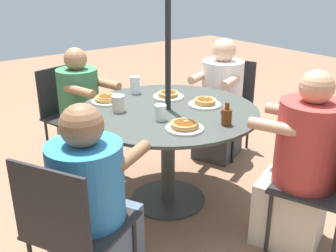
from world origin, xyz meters
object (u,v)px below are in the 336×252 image
Objects in this scene: pancake_plate_d at (205,103)px; diner_north at (92,209)px; syrup_bottle at (227,116)px; diner_west at (82,115)px; patio_chair_west at (69,109)px; pancake_plate_c at (184,126)px; patio_chair_east at (330,180)px; diner_east at (300,171)px; coffee_cup at (118,104)px; pancake_plate_a at (107,99)px; patio_table at (168,128)px; pancake_plate_b at (168,95)px; patio_chair_north at (71,224)px; drinking_glass_b at (135,85)px; diner_south at (220,105)px; patio_chair_south at (227,100)px; drinking_glass_a at (160,113)px.

diner_north is at bearing 107.37° from pancake_plate_d.
diner_west is at bearing 14.43° from syrup_bottle.
patio_chair_west is (1.54, -0.55, 0.02)m from diner_north.
patio_chair_east is at bearing -140.32° from pancake_plate_c.
diner_north reaches higher than syrup_bottle.
diner_east is 1.28m from coffee_cup.
diner_north reaches higher than pancake_plate_a.
pancake_plate_b reaches higher than patio_table.
patio_chair_north is 0.18m from diner_north.
diner_north is 7.88× the size of drinking_glass_b.
coffee_cup is (-0.92, 0.02, 0.30)m from patio_chair_west.
pancake_plate_a is 0.47m from pancake_plate_b.
diner_south is at bearing -96.89° from drinking_glass_b.
diner_north reaches higher than diner_west.
syrup_bottle is (-0.02, -0.95, 0.32)m from diner_north.
patio_chair_north is 6.36× the size of drinking_glass_b.
patio_chair_south reaches higher than patio_table.
syrup_bottle reaches higher than pancake_plate_b.
syrup_bottle is at bearing -166.52° from patio_table.
patio_chair_south is at bearing 144.30° from diner_west.
patio_chair_north is 0.78× the size of diner_south.
pancake_plate_b is 0.29m from drinking_glass_b.
patio_chair_east is 1.61m from patio_chair_south.
coffee_cup is at bearing 132.09° from drinking_glass_b.
syrup_bottle is (-1.56, -0.40, 0.30)m from patio_chair_west.
drinking_glass_a reaches higher than pancake_plate_c.
syrup_bottle is at bearing -156.34° from pancake_plate_a.
diner_north is (0.08, -0.16, -0.02)m from patio_chair_north.
diner_east is at bearing 93.28° from diner_west.
diner_south is at bearing -80.74° from coffee_cup.
coffee_cup is (0.27, 0.57, 0.04)m from pancake_plate_d.
syrup_bottle is (-1.39, -0.36, 0.32)m from diner_west.
patio_chair_south reaches higher than pancake_plate_a.
diner_east is at bearing 41.71° from diner_north.
drinking_glass_a is at bearing -170.07° from pancake_plate_a.
diner_north reaches higher than patio_table.
drinking_glass_b is (0.47, -0.02, 0.22)m from patio_table.
diner_north is 1.23m from pancake_plate_b.
patio_chair_south is (1.48, -0.63, 0.00)m from patio_chair_east.
drinking_glass_b is at bearing 106.36° from patio_chair_north.
diner_east is 8.41× the size of drinking_glass_b.
pancake_plate_a is at bearing 23.66° from syrup_bottle.
diner_north is at bearing 138.94° from coffee_cup.
diner_north reaches higher than drinking_glass_b.
patio_chair_north is 0.90m from pancake_plate_c.
pancake_plate_a is 1.73× the size of drinking_glass_b.
syrup_bottle is (-0.10, -0.26, 0.04)m from pancake_plate_c.
diner_west is at bearing 26.32° from pancake_plate_d.
pancake_plate_d is (-0.50, -0.53, -0.00)m from pancake_plate_a.
pancake_plate_c is at bearing 79.20° from diner_west.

